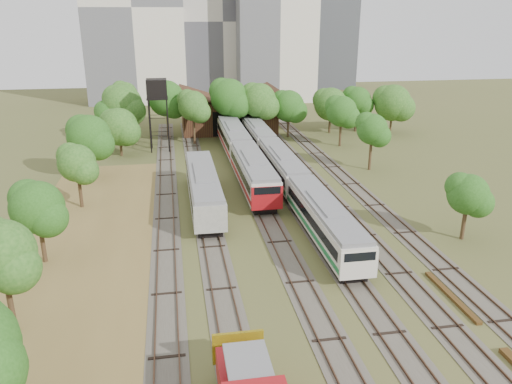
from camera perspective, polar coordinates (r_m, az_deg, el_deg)
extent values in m
plane|color=#475123|center=(36.58, 9.43, -12.36)|extent=(240.00, 240.00, 0.00)
cube|color=brown|center=(42.41, -18.40, -8.41)|extent=(14.00, 60.00, 0.04)
cube|color=#4C473D|center=(57.48, -10.23, -0.28)|extent=(2.60, 80.00, 0.06)
cube|color=#472D1E|center=(57.46, -10.95, -0.24)|extent=(0.08, 80.00, 0.14)
cube|color=#472D1E|center=(57.44, -9.52, -0.16)|extent=(0.08, 80.00, 0.14)
cube|color=#4C473D|center=(57.54, -6.25, -0.06)|extent=(2.60, 80.00, 0.06)
cube|color=#472D1E|center=(57.48, -6.97, -0.01)|extent=(0.08, 80.00, 0.14)
cube|color=#472D1E|center=(57.55, -5.54, 0.07)|extent=(0.08, 80.00, 0.14)
cube|color=#4C473D|center=(58.16, -0.35, 0.27)|extent=(2.60, 80.00, 0.06)
cube|color=#472D1E|center=(58.03, -1.05, 0.32)|extent=(0.08, 80.00, 0.14)
cube|color=#472D1E|center=(58.25, 0.35, 0.40)|extent=(0.08, 80.00, 0.14)
cube|color=#4C473D|center=(58.91, 3.49, 0.49)|extent=(2.60, 80.00, 0.06)
cube|color=#472D1E|center=(58.73, 2.81, 0.53)|extent=(0.08, 80.00, 0.14)
cube|color=#472D1E|center=(59.04, 4.17, 0.61)|extent=(0.08, 80.00, 0.14)
cube|color=#4C473D|center=(59.92, 7.22, 0.70)|extent=(2.60, 80.00, 0.06)
cube|color=#472D1E|center=(59.69, 6.57, 0.74)|extent=(0.08, 80.00, 0.14)
cube|color=#472D1E|center=(60.10, 7.88, 0.81)|extent=(0.08, 80.00, 0.14)
cube|color=#4C473D|center=(61.17, 10.81, 0.89)|extent=(2.60, 80.00, 0.06)
cube|color=#472D1E|center=(60.90, 10.18, 0.94)|extent=(0.08, 80.00, 0.14)
cube|color=#472D1E|center=(61.39, 11.45, 1.01)|extent=(0.08, 80.00, 0.14)
cube|color=black|center=(57.89, -0.32, 0.60)|extent=(2.38, 15.64, 0.87)
cube|color=beige|center=(57.34, -0.33, 2.29)|extent=(3.14, 17.00, 2.71)
cube|color=black|center=(57.24, -0.33, 2.60)|extent=(3.20, 15.64, 0.92)
cube|color=slate|center=(56.90, -0.33, 3.78)|extent=(2.89, 16.66, 0.39)
cube|color=maroon|center=(57.56, -0.33, 1.57)|extent=(3.20, 16.66, 0.49)
cube|color=maroon|center=(49.50, 1.28, -0.70)|extent=(3.18, 0.25, 2.44)
cube|color=black|center=(74.49, -2.54, 4.88)|extent=(2.38, 15.64, 0.87)
cube|color=beige|center=(74.07, -2.56, 6.22)|extent=(3.14, 17.00, 2.71)
cube|color=black|center=(73.99, -2.57, 6.47)|extent=(3.20, 15.64, 0.92)
cube|color=slate|center=(73.73, -2.58, 7.39)|extent=(2.89, 16.66, 0.39)
cube|color=maroon|center=(74.24, -2.55, 5.65)|extent=(3.20, 16.66, 0.49)
cube|color=black|center=(45.47, 7.75, -5.07)|extent=(2.16, 15.64, 0.79)
cube|color=beige|center=(44.83, 7.84, -3.19)|extent=(2.85, 17.00, 2.45)
cube|color=black|center=(44.72, 7.86, -2.84)|extent=(2.91, 15.64, 0.83)
cube|color=slate|center=(44.31, 7.92, -1.51)|extent=(2.62, 16.66, 0.35)
cube|color=#1B6F38|center=(45.09, 7.80, -3.99)|extent=(2.91, 16.66, 0.44)
cube|color=beige|center=(37.68, 11.66, -8.20)|extent=(2.89, 0.25, 2.21)
cube|color=black|center=(61.25, 2.94, 1.60)|extent=(2.16, 15.64, 0.79)
cube|color=beige|center=(60.77, 2.97, 3.06)|extent=(2.85, 17.00, 2.45)
cube|color=black|center=(60.69, 2.97, 3.32)|extent=(2.91, 15.64, 0.83)
cube|color=slate|center=(60.39, 2.99, 4.34)|extent=(2.62, 16.66, 0.35)
cube|color=#1B6F38|center=(60.97, 2.95, 2.44)|extent=(2.91, 16.66, 0.44)
cube|color=black|center=(77.77, 0.13, 5.50)|extent=(2.16, 15.64, 0.79)
cube|color=beige|center=(77.39, 0.13, 6.66)|extent=(2.85, 17.00, 2.45)
cube|color=black|center=(77.33, 0.13, 6.87)|extent=(2.91, 15.64, 0.83)
cube|color=slate|center=(77.10, 0.13, 7.68)|extent=(2.62, 16.66, 0.35)
cube|color=#1B6F38|center=(77.55, 0.13, 6.16)|extent=(2.91, 16.66, 0.44)
cube|color=black|center=(92.42, -4.02, 7.69)|extent=(2.16, 14.72, 0.78)
cube|color=beige|center=(92.10, -4.05, 8.67)|extent=(2.84, 16.00, 2.45)
cube|color=black|center=(92.05, -4.05, 8.85)|extent=(2.90, 14.72, 0.83)
cube|color=slate|center=(91.85, -4.07, 9.53)|extent=(2.61, 15.68, 0.35)
cube|color=#1B6F38|center=(92.23, -4.04, 8.25)|extent=(2.90, 15.68, 0.44)
cube|color=beige|center=(84.37, -3.48, 7.61)|extent=(2.88, 0.25, 2.21)
cube|color=gold|center=(29.12, -2.07, -17.29)|extent=(2.88, 0.20, 1.92)
cube|color=slate|center=(24.91, -0.82, -19.31)|extent=(2.13, 3.60, 0.21)
cube|color=black|center=(53.30, -5.95, -1.22)|extent=(2.27, 16.56, 0.82)
cube|color=gray|center=(52.72, -6.01, 0.51)|extent=(2.99, 18.00, 2.58)
cube|color=black|center=(52.62, -6.02, 0.83)|extent=(3.05, 16.56, 0.88)
cube|color=slate|center=(52.27, -6.07, 2.04)|extent=(2.75, 17.64, 0.37)
cylinder|color=black|center=(74.99, -12.04, 7.28)|extent=(0.19, 0.19, 7.76)
cylinder|color=black|center=(74.92, -10.02, 7.40)|extent=(0.19, 0.19, 7.76)
cylinder|color=black|center=(77.55, -11.98, 7.68)|extent=(0.19, 0.19, 7.76)
cylinder|color=black|center=(77.49, -10.03, 7.79)|extent=(0.19, 0.19, 7.76)
cube|color=black|center=(75.53, -11.21, 10.49)|extent=(3.05, 3.05, 0.20)
cube|color=black|center=(75.33, -11.28, 11.55)|extent=(2.91, 2.91, 2.62)
cube|color=#4F3516|center=(39.22, 21.42, -11.03)|extent=(0.44, 6.97, 0.23)
cube|color=#351B13|center=(89.29, -3.22, 8.83)|extent=(16.00, 11.00, 5.50)
cube|color=#351B13|center=(88.37, -5.89, 10.86)|extent=(8.45, 11.55, 2.96)
cube|color=#351B13|center=(89.27, -0.66, 11.04)|extent=(8.45, 11.55, 2.96)
cube|color=black|center=(84.08, -2.78, 7.80)|extent=(6.40, 0.15, 4.12)
cylinder|color=#382616|center=(35.64, -26.29, -11.15)|extent=(0.36, 0.36, 4.36)
sphere|color=#215215|center=(34.17, -27.12, -6.24)|extent=(4.18, 4.18, 4.18)
cylinder|color=#382616|center=(44.24, -23.22, -5.16)|extent=(0.36, 0.36, 3.78)
sphere|color=#215215|center=(43.19, -23.73, -1.62)|extent=(4.26, 4.26, 4.26)
cylinder|color=#382616|center=(55.48, -19.46, 0.21)|extent=(0.36, 0.36, 3.81)
sphere|color=#215215|center=(54.64, -19.80, 3.13)|extent=(3.91, 3.91, 3.91)
cylinder|color=#382616|center=(64.82, -18.23, 3.22)|extent=(0.36, 0.36, 4.20)
sphere|color=#215215|center=(64.05, -18.54, 6.01)|extent=(5.31, 5.31, 5.31)
cylinder|color=#382616|center=(74.89, -15.21, 5.27)|extent=(0.36, 0.36, 3.33)
sphere|color=#215215|center=(74.34, -15.38, 7.19)|extent=(5.38, 5.38, 5.38)
cylinder|color=#382616|center=(82.76, -16.16, 6.55)|extent=(0.36, 0.36, 3.51)
sphere|color=#215215|center=(82.23, -16.34, 8.40)|extent=(4.73, 4.73, 4.73)
cylinder|color=#382616|center=(93.45, -14.53, 8.49)|extent=(0.36, 0.36, 4.75)
sphere|color=#215215|center=(92.86, -14.73, 10.71)|extent=(4.43, 4.43, 4.43)
cylinder|color=#382616|center=(82.92, -14.75, 7.14)|extent=(0.36, 0.36, 4.74)
sphere|color=#215215|center=(82.26, -14.97, 9.63)|extent=(6.18, 6.18, 6.18)
cylinder|color=#382616|center=(83.58, -10.06, 7.74)|extent=(0.36, 0.36, 5.23)
sphere|color=#215215|center=(82.88, -10.22, 10.48)|extent=(5.81, 5.81, 5.81)
cylinder|color=#382616|center=(79.55, -7.09, 7.13)|extent=(0.36, 0.36, 4.75)
sphere|color=#215215|center=(78.86, -7.20, 9.74)|extent=(4.66, 4.66, 4.66)
cylinder|color=#382616|center=(82.65, -3.04, 7.92)|extent=(0.36, 0.36, 5.32)
sphere|color=#215215|center=(81.94, -3.10, 10.74)|extent=(6.03, 6.03, 6.03)
cylinder|color=#382616|center=(82.70, 0.35, 7.81)|extent=(0.36, 0.36, 4.92)
sphere|color=#215215|center=(82.02, 0.35, 10.41)|extent=(5.59, 5.59, 5.59)
cylinder|color=#382616|center=(84.07, 3.69, 7.66)|extent=(0.36, 0.36, 4.07)
sphere|color=#215215|center=(83.48, 3.73, 9.78)|extent=(5.19, 5.19, 5.19)
cylinder|color=#382616|center=(87.93, 8.42, 7.96)|extent=(0.36, 0.36, 3.89)
sphere|color=#215215|center=(87.39, 8.52, 9.89)|extent=(5.61, 5.61, 5.61)
cylinder|color=#382616|center=(89.68, 11.35, 8.14)|extent=(0.36, 0.36, 4.27)
sphere|color=#215215|center=(89.12, 11.49, 10.22)|extent=(4.70, 4.70, 4.70)
cylinder|color=#382616|center=(89.90, 15.17, 7.81)|extent=(0.36, 0.36, 4.10)
sphere|color=#215215|center=(89.35, 15.35, 9.80)|extent=(6.17, 6.17, 6.17)
cylinder|color=#382616|center=(48.62, 22.67, -3.14)|extent=(0.36, 0.36, 3.39)
sphere|color=#215215|center=(47.74, 23.08, -0.24)|extent=(3.64, 3.64, 3.64)
cylinder|color=#382616|center=(67.04, 12.93, 4.26)|extent=(0.36, 0.36, 4.27)
sphere|color=#215215|center=(66.28, 13.14, 7.00)|extent=(3.99, 3.99, 3.99)
cylinder|color=#382616|center=(78.78, 9.62, 6.71)|extent=(0.36, 0.36, 4.28)
sphere|color=#215215|center=(78.13, 9.75, 9.08)|extent=(4.69, 4.69, 4.69)
cube|color=beige|center=(124.42, -13.82, 19.77)|extent=(22.00, 16.00, 42.00)
cube|color=#BAB3A9|center=(129.86, -4.25, 18.88)|extent=(20.00, 18.00, 36.00)
cube|color=#3F4146|center=(146.38, 8.53, 17.22)|extent=(12.00, 12.00, 28.00)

